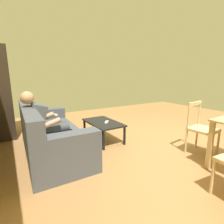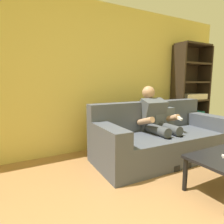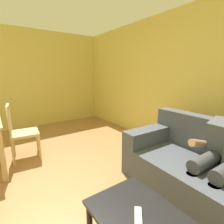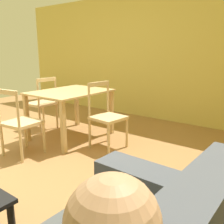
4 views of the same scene
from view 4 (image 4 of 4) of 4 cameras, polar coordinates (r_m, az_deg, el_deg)
The scene contains 5 objects.
wall_side at distance 5.42m, azimuth 5.38°, elevation 12.51°, with size 0.12×6.39×2.51m, color #D2BE5D.
dining_table at distance 4.00m, azimuth -9.49°, elevation 3.08°, with size 1.18×0.92×0.76m.
dining_chair_near_wall at distance 3.56m, azimuth -1.21°, elevation -1.06°, with size 0.46×0.46×0.94m.
dining_chair_facing_couch at distance 3.49m, azimuth -20.28°, elevation -2.36°, with size 0.46×0.46×0.91m.
dining_chair_by_doorway at distance 4.58m, azimuth -15.72°, elevation 1.87°, with size 0.43×0.43×0.93m.
Camera 4 is at (1.37, 2.85, 1.37)m, focal length 39.99 mm.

